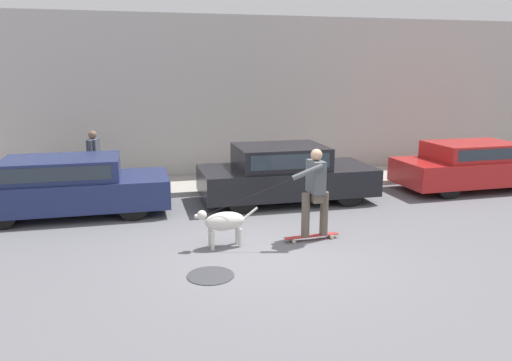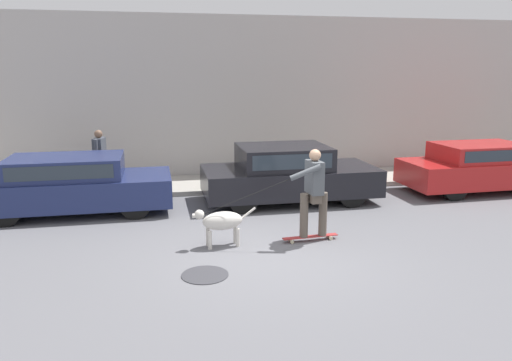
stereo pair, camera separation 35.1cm
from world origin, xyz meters
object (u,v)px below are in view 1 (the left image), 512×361
at_px(parked_car_2, 475,166).
at_px(dog, 224,222).
at_px(pedestrian_with_bag, 94,158).
at_px(parked_car_1, 285,174).
at_px(parked_car_0, 69,186).
at_px(skateboarder, 315,189).

distance_m(parked_car_2, dog, 7.72).
height_order(parked_car_2, pedestrian_with_bag, pedestrian_with_bag).
relative_size(parked_car_2, dog, 3.71).
xyz_separation_m(parked_car_1, dog, (-1.98, -2.78, -0.19)).
distance_m(parked_car_0, parked_car_1, 4.85).
xyz_separation_m(parked_car_0, pedestrian_with_bag, (0.42, 1.76, 0.30)).
bearing_deg(parked_car_1, skateboarder, -95.96).
relative_size(parked_car_2, skateboarder, 1.67).
bearing_deg(parked_car_0, pedestrian_with_bag, 76.42).
bearing_deg(dog, pedestrian_with_bag, -66.47).
xyz_separation_m(skateboarder, pedestrian_with_bag, (-4.13, 4.57, -0.03)).
bearing_deg(parked_car_0, parked_car_1, -0.04).
bearing_deg(pedestrian_with_bag, skateboarder, -37.25).
bearing_deg(skateboarder, dog, -4.80).
bearing_deg(parked_car_1, pedestrian_with_bag, 158.37).
bearing_deg(parked_car_0, skateboarder, -31.74).
xyz_separation_m(dog, skateboarder, (1.68, -0.03, 0.50)).
bearing_deg(parked_car_2, pedestrian_with_bag, 168.49).
height_order(parked_car_2, skateboarder, skateboarder).
distance_m(parked_car_0, dog, 4.00).
relative_size(parked_car_1, skateboarder, 1.59).
relative_size(dog, skateboarder, 0.45).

